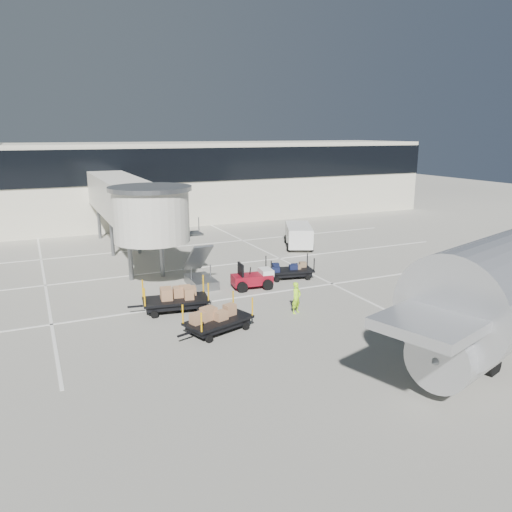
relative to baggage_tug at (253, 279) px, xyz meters
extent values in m
plane|color=#B9B5A5|center=(-1.27, -3.31, -0.57)|extent=(140.00, 140.00, 0.00)
cube|color=white|center=(-1.27, -1.31, -0.56)|extent=(40.00, 0.15, 0.02)
cube|color=white|center=(-1.27, 5.69, -0.56)|extent=(40.00, 0.15, 0.02)
cube|color=white|center=(-1.27, 12.69, -0.56)|extent=(40.00, 0.15, 0.02)
cube|color=white|center=(4.73, 6.69, -0.56)|extent=(0.15, 30.00, 0.02)
cube|color=white|center=(-11.27, 6.69, -0.56)|extent=(0.15, 30.00, 0.02)
cube|color=beige|center=(-1.27, 26.69, 3.43)|extent=(64.00, 12.00, 8.00)
cube|color=black|center=(-1.27, 20.64, 5.43)|extent=(64.00, 0.12, 3.20)
cube|color=silver|center=(-5.27, 11.69, 3.73)|extent=(3.00, 18.00, 2.80)
cylinder|color=silver|center=(-5.27, 2.69, 3.73)|extent=(4.40, 4.40, 3.00)
cylinder|color=gray|center=(-5.27, 2.69, 5.33)|extent=(4.80, 4.80, 0.25)
cylinder|color=gray|center=(-6.27, 4.69, 0.88)|extent=(0.28, 0.28, 2.90)
cylinder|color=gray|center=(-4.27, 4.69, 0.88)|extent=(0.28, 0.28, 2.90)
cylinder|color=gray|center=(-6.27, 11.69, 0.88)|extent=(0.28, 0.28, 2.90)
cylinder|color=gray|center=(-4.27, 11.69, 0.88)|extent=(0.28, 0.28, 2.90)
cylinder|color=gray|center=(-6.27, 18.69, 0.88)|extent=(0.28, 0.28, 2.90)
cylinder|color=gray|center=(-4.27, 18.69, 0.88)|extent=(0.28, 0.28, 2.90)
cube|color=gray|center=(-2.67, 1.69, -0.32)|extent=(1.40, 2.60, 0.50)
cube|color=gray|center=(-2.67, 2.29, 1.03)|extent=(1.20, 2.60, 2.06)
cube|color=gray|center=(-2.67, 3.69, 2.28)|extent=(1.40, 1.20, 0.12)
cube|color=maroon|center=(-0.07, 0.01, -0.03)|extent=(2.47, 1.39, 0.59)
cube|color=white|center=(0.81, -0.09, 0.36)|extent=(0.81, 1.15, 0.34)
cube|color=black|center=(-0.75, 0.09, 0.56)|extent=(0.23, 0.99, 0.88)
cylinder|color=black|center=(-0.92, -0.54, -0.26)|extent=(0.65, 0.32, 0.63)
cylinder|color=black|center=(-0.77, 0.73, -0.26)|extent=(0.65, 0.32, 0.63)
cylinder|color=black|center=(0.64, -0.72, -0.26)|extent=(0.65, 0.32, 0.63)
cylinder|color=black|center=(0.79, 0.55, -0.26)|extent=(0.65, 0.32, 0.63)
cube|color=black|center=(2.95, 0.86, -0.04)|extent=(3.13, 2.00, 0.12)
cube|color=black|center=(2.95, 0.86, -0.21)|extent=(2.80, 1.72, 0.24)
cube|color=black|center=(1.20, 1.21, -0.18)|extent=(0.68, 0.21, 0.08)
cylinder|color=black|center=(1.82, 0.42, -0.41)|extent=(0.35, 0.20, 0.33)
cylinder|color=black|center=(2.08, 1.70, -0.41)|extent=(0.35, 0.20, 0.33)
cylinder|color=black|center=(3.81, 0.02, -0.41)|extent=(0.35, 0.20, 0.33)
cylinder|color=black|center=(4.07, 1.30, -0.41)|extent=(0.35, 0.20, 0.33)
cylinder|color=black|center=(1.46, 0.50, 0.39)|extent=(0.07, 0.07, 0.87)
cylinder|color=black|center=(1.71, 1.78, 0.39)|extent=(0.07, 0.07, 0.87)
cylinder|color=black|center=(4.18, -0.06, 0.39)|extent=(0.07, 0.07, 0.87)
cylinder|color=black|center=(4.44, 1.22, 0.39)|extent=(0.07, 0.07, 0.87)
cube|color=#8A6B4B|center=(2.05, 0.82, 0.19)|extent=(0.41, 0.37, 0.35)
cube|color=#505155|center=(2.86, 0.83, 0.15)|extent=(0.45, 0.34, 0.26)
cube|color=#505155|center=(2.98, 0.62, 0.17)|extent=(0.52, 0.42, 0.30)
cube|color=maroon|center=(2.58, 0.51, 0.18)|extent=(0.55, 0.41, 0.32)
cube|color=#505155|center=(2.78, 1.01, 0.22)|extent=(0.48, 0.36, 0.40)
cube|color=#111737|center=(2.36, 0.72, 0.23)|extent=(0.49, 0.45, 0.43)
cube|color=maroon|center=(2.86, 0.96, 0.21)|extent=(0.39, 0.33, 0.39)
cube|color=black|center=(-4.23, -5.50, 0.00)|extent=(3.44, 2.45, 0.12)
cube|color=black|center=(-4.23, -5.50, -0.19)|extent=(3.07, 2.13, 0.26)
cube|color=black|center=(-6.05, -6.10, -0.16)|extent=(0.71, 0.31, 0.08)
cylinder|color=black|center=(-5.05, -6.50, -0.39)|extent=(0.38, 0.25, 0.35)
cylinder|color=black|center=(-5.49, -5.18, -0.39)|extent=(0.38, 0.25, 0.35)
cylinder|color=black|center=(-2.98, -5.82, -0.39)|extent=(0.38, 0.25, 0.35)
cylinder|color=black|center=(-3.42, -4.50, -0.39)|extent=(0.38, 0.25, 0.35)
cylinder|color=#F2AA0C|center=(-5.43, -6.63, 0.46)|extent=(0.07, 0.07, 0.93)
cylinder|color=#F2AA0C|center=(-5.87, -5.30, 0.46)|extent=(0.07, 0.07, 0.93)
cylinder|color=#F2AA0C|center=(-2.60, -5.70, 0.46)|extent=(0.07, 0.07, 0.93)
cylinder|color=#F2AA0C|center=(-3.04, -4.37, 0.46)|extent=(0.07, 0.07, 0.93)
cube|color=#A67650|center=(-4.91, -6.21, 0.30)|extent=(0.63, 0.52, 0.47)
cube|color=#A67650|center=(-3.83, -5.36, 0.32)|extent=(0.67, 0.70, 0.52)
cube|color=#A67650|center=(-3.92, -5.63, 0.28)|extent=(0.60, 0.58, 0.45)
cube|color=#A67650|center=(-3.61, -4.85, 0.27)|extent=(0.63, 0.68, 0.42)
cube|color=#A67650|center=(-4.47, -5.53, 0.31)|extent=(0.63, 0.53, 0.49)
cube|color=black|center=(-5.28, -1.95, 0.04)|extent=(3.53, 2.15, 0.13)
cube|color=black|center=(-5.28, -1.95, -0.16)|extent=(3.17, 1.85, 0.28)
cube|color=black|center=(-7.30, -1.64, -0.13)|extent=(0.78, 0.21, 0.09)
cylinder|color=black|center=(-6.54, -2.51, -0.38)|extent=(0.40, 0.21, 0.38)
cylinder|color=black|center=(-6.31, -1.04, -0.38)|extent=(0.40, 0.21, 0.38)
cylinder|color=black|center=(-4.24, -2.87, -0.38)|extent=(0.40, 0.21, 0.38)
cylinder|color=black|center=(-4.01, -1.39, -0.38)|extent=(0.40, 0.21, 0.38)
cylinder|color=#F2AA0C|center=(-6.96, -2.45, 0.53)|extent=(0.08, 0.08, 1.00)
cylinder|color=#F2AA0C|center=(-6.73, -0.97, 0.53)|extent=(0.08, 0.08, 1.00)
cylinder|color=#F2AA0C|center=(-3.82, -2.94, 0.53)|extent=(0.08, 0.08, 1.00)
cylinder|color=#F2AA0C|center=(-3.59, -1.46, 0.53)|extent=(0.08, 0.08, 1.00)
cube|color=#A67650|center=(-6.49, -2.04, 0.39)|extent=(0.64, 0.60, 0.58)
cube|color=#A67650|center=(-4.27, -2.26, 0.35)|extent=(0.69, 0.59, 0.49)
cube|color=#A67650|center=(-4.82, -1.78, 0.35)|extent=(0.79, 0.69, 0.49)
cube|color=#A67650|center=(-5.78, -1.47, 0.38)|extent=(0.52, 0.56, 0.54)
cube|color=#A67650|center=(-6.22, -2.04, 0.34)|extent=(0.69, 0.53, 0.47)
cube|color=#A67650|center=(-5.62, -2.37, 0.36)|extent=(0.68, 0.60, 0.51)
cube|color=#A67650|center=(-5.50, -1.70, 0.39)|extent=(0.59, 0.53, 0.57)
imported|color=#ABFF1A|center=(0.27, -4.81, 0.25)|extent=(0.71, 0.61, 1.64)
cube|color=white|center=(7.90, 8.52, 0.45)|extent=(3.65, 5.02, 1.50)
cube|color=white|center=(8.77, 10.42, 0.16)|extent=(1.85, 1.23, 0.87)
cube|color=black|center=(7.98, 8.70, 0.84)|extent=(2.95, 3.44, 0.60)
cylinder|color=black|center=(6.42, 7.49, -0.24)|extent=(0.49, 0.70, 0.66)
cylinder|color=black|center=(8.10, 6.73, -0.24)|extent=(0.49, 0.70, 0.66)
cylinder|color=black|center=(7.71, 10.32, -0.24)|extent=(0.49, 0.70, 0.66)
cylinder|color=black|center=(9.38, 9.55, -0.24)|extent=(0.49, 0.70, 0.66)
cube|color=#BBBCBF|center=(3.06, -13.60, 2.54)|extent=(10.77, 5.97, 0.36)
cylinder|color=#BBBCBF|center=(1.58, -14.08, 1.04)|extent=(3.70, 3.23, 2.39)
cube|color=#BBBCBF|center=(1.58, -14.08, 1.97)|extent=(0.87, 0.50, 1.14)
cylinder|color=gray|center=(4.54, -13.12, 0.00)|extent=(0.31, 0.31, 1.14)
cylinder|color=black|center=(4.54, -13.12, -0.26)|extent=(0.99, 0.60, 0.93)
cylinder|color=gray|center=(3.88, -13.77, 0.26)|extent=(0.29, 0.29, 1.66)
cylinder|color=black|center=(3.88, -13.77, -0.26)|extent=(0.99, 0.60, 0.93)
camera|label=1|loc=(-11.70, -25.94, 8.43)|focal=35.00mm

